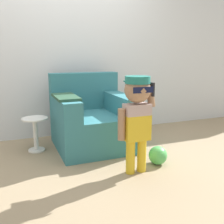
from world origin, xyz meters
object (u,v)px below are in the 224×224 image
at_px(person_child, 137,110).
at_px(side_table, 35,131).
at_px(toy_ball, 158,155).
at_px(armchair, 92,120).

distance_m(person_child, side_table, 1.37).
bearing_deg(toy_ball, side_table, 142.48).
relative_size(person_child, toy_ball, 4.81).
bearing_deg(toy_ball, armchair, 119.95).
relative_size(armchair, person_child, 1.00).
xyz_separation_m(armchair, side_table, (-0.69, 0.07, -0.08)).
xyz_separation_m(armchair, toy_ball, (0.48, -0.83, -0.24)).
bearing_deg(armchair, side_table, 174.37).
height_order(side_table, toy_ball, side_table).
distance_m(armchair, toy_ball, 0.99).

